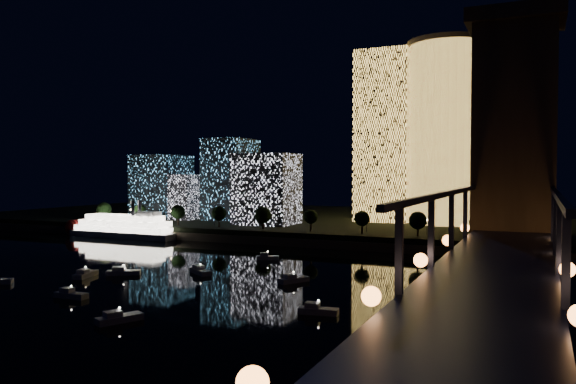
% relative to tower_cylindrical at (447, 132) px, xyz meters
% --- Properties ---
extents(ground, '(520.00, 520.00, 0.00)m').
position_rel_tower_cylindrical_xyz_m(ground, '(-31.28, -142.89, -44.42)').
color(ground, black).
rests_on(ground, ground).
extents(far_bank, '(420.00, 160.00, 5.00)m').
position_rel_tower_cylindrical_xyz_m(far_bank, '(-31.28, 17.11, -41.92)').
color(far_bank, black).
rests_on(far_bank, ground).
extents(seawall, '(420.00, 6.00, 3.00)m').
position_rel_tower_cylindrical_xyz_m(seawall, '(-31.28, -60.89, -42.92)').
color(seawall, '#6B5E4C').
rests_on(seawall, ground).
extents(tower_cylindrical, '(34.00, 34.00, 78.59)m').
position_rel_tower_cylindrical_xyz_m(tower_cylindrical, '(0.00, 0.00, 0.00)').
color(tower_cylindrical, '#FFC151').
rests_on(tower_cylindrical, far_bank).
extents(tower_rectangular, '(24.08, 24.08, 76.63)m').
position_rel_tower_cylindrical_xyz_m(tower_rectangular, '(-27.52, 2.54, -1.10)').
color(tower_rectangular, '#FFC151').
rests_on(tower_rectangular, far_bank).
extents(midrise_blocks, '(85.33, 38.60, 37.97)m').
position_rel_tower_cylindrical_xyz_m(midrise_blocks, '(-102.90, -25.78, -23.74)').
color(midrise_blocks, white).
rests_on(midrise_blocks, far_bank).
extents(truss_bridge, '(13.00, 266.00, 50.00)m').
position_rel_tower_cylindrical_xyz_m(truss_bridge, '(33.71, -139.17, -28.17)').
color(truss_bridge, '#161E48').
rests_on(truss_bridge, ground).
extents(riverboat, '(53.77, 11.86, 16.16)m').
position_rel_tower_cylindrical_xyz_m(riverboat, '(-123.42, -65.00, -40.28)').
color(riverboat, silver).
rests_on(riverboat, ground).
extents(motorboats, '(115.78, 83.05, 2.78)m').
position_rel_tower_cylindrical_xyz_m(motorboats, '(-34.31, -137.20, -43.61)').
color(motorboats, silver).
rests_on(motorboats, ground).
extents(esplanade_trees, '(166.30, 6.56, 8.78)m').
position_rel_tower_cylindrical_xyz_m(esplanade_trees, '(-62.86, -54.89, -33.95)').
color(esplanade_trees, black).
rests_on(esplanade_trees, far_bank).
extents(street_lamps, '(132.70, 0.70, 5.65)m').
position_rel_tower_cylindrical_xyz_m(street_lamps, '(-65.28, -48.89, -35.40)').
color(street_lamps, black).
rests_on(street_lamps, far_bank).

